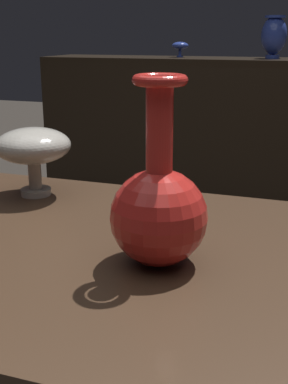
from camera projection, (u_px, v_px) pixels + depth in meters
name	position (u px, v px, depth m)	size (l,w,h in m)	color
back_display_shelf	(265.00, 149.00, 2.85)	(2.60, 0.40, 0.99)	black
vase_centerpiece	(159.00, 209.00, 0.71)	(0.14, 0.14, 0.27)	red
vase_left_accent	(33.00, 148.00, 1.01)	(0.15, 0.15, 0.14)	gray
shelf_vase_center	(274.00, 35.00, 2.70)	(0.14, 0.14, 0.22)	#2D429E
shelf_vase_left	(180.00, 46.00, 2.88)	(0.10, 0.10, 0.08)	#2D429E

